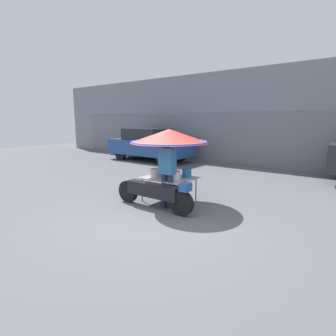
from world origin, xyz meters
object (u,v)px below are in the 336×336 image
(vendor_motorcycle_cart, at_px, (168,146))
(vendor_person, at_px, (167,169))
(parked_car, at_px, (149,144))
(potted_plant, at_px, (112,147))

(vendor_motorcycle_cart, height_order, vendor_person, vendor_motorcycle_cart)
(parked_car, bearing_deg, vendor_person, -46.13)
(vendor_motorcycle_cart, bearing_deg, parked_car, 134.37)
(potted_plant, bearing_deg, vendor_motorcycle_cart, -33.79)
(parked_car, height_order, potted_plant, parked_car)
(vendor_person, bearing_deg, potted_plant, 145.42)
(vendor_motorcycle_cart, height_order, potted_plant, vendor_motorcycle_cart)
(vendor_motorcycle_cart, relative_size, vendor_person, 1.32)
(vendor_motorcycle_cart, xyz_separation_m, vendor_person, (0.24, -0.33, -0.51))
(potted_plant, bearing_deg, vendor_person, -34.58)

